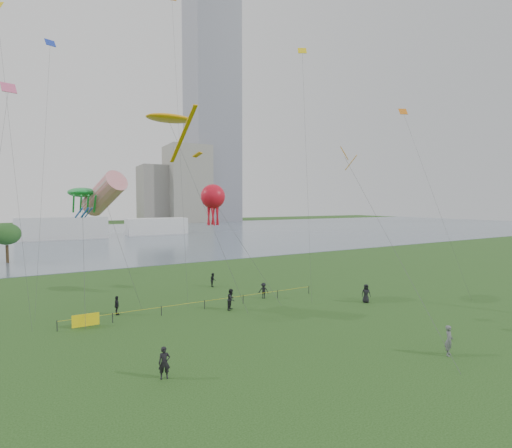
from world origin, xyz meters
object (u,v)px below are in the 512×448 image
fence (136,313)px  kite_stingray (170,119)px  kite_flyer (449,340)px  kite_octopus (213,197)px

fence → kite_stingray: (4.62, 5.29, 17.61)m
kite_flyer → kite_stingray: bearing=87.3°
kite_stingray → fence: bearing=-132.5°
fence → kite_octopus: kite_octopus is taller
fence → kite_flyer: (16.00, -17.42, 0.41)m
kite_flyer → fence: bearing=103.2°
fence → kite_flyer: size_ratio=12.42×
kite_flyer → kite_octopus: 23.77m
fence → kite_octopus: (8.27, 2.99, 9.82)m
kite_flyer → kite_octopus: size_ratio=0.17×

